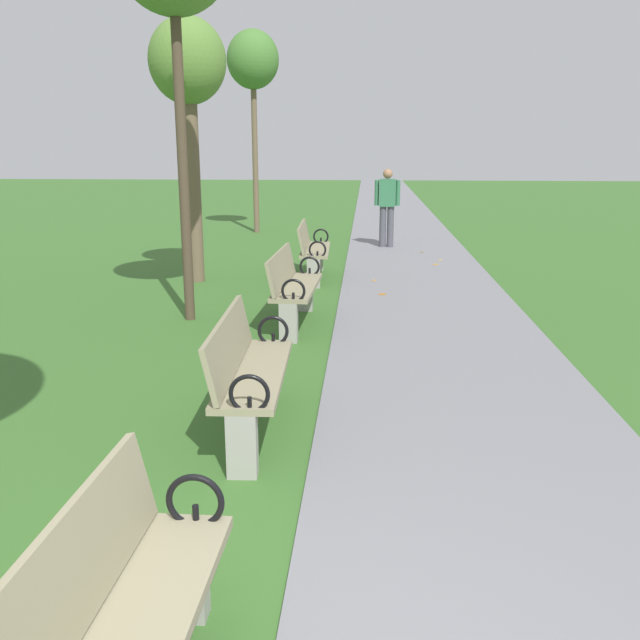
% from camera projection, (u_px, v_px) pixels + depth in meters
% --- Properties ---
extents(paved_walkway, '(2.44, 44.00, 0.02)m').
position_uv_depth(paved_walkway, '(396.00, 220.00, 19.62)').
color(paved_walkway, slate).
rests_on(paved_walkway, ground).
extents(park_bench_1, '(0.49, 1.61, 0.90)m').
position_uv_depth(park_bench_1, '(108.00, 638.00, 2.37)').
color(park_bench_1, gray).
rests_on(park_bench_1, ground).
extents(park_bench_2, '(0.53, 1.62, 0.90)m').
position_uv_depth(park_bench_2, '(248.00, 371.00, 5.15)').
color(park_bench_2, gray).
rests_on(park_bench_2, ground).
extents(park_bench_3, '(0.53, 1.62, 0.90)m').
position_uv_depth(park_bench_3, '(293.00, 286.00, 8.21)').
color(park_bench_3, gray).
rests_on(park_bench_3, ground).
extents(park_bench_4, '(0.52, 1.61, 0.90)m').
position_uv_depth(park_bench_4, '(312.00, 249.00, 11.08)').
color(park_bench_4, gray).
rests_on(park_bench_4, ground).
extents(tree_3, '(1.16, 1.16, 3.98)m').
position_uv_depth(tree_3, '(188.00, 72.00, 10.19)').
color(tree_3, brown).
rests_on(tree_3, ground).
extents(tree_4, '(1.23, 1.23, 4.73)m').
position_uv_depth(tree_4, '(253.00, 63.00, 16.02)').
color(tree_4, brown).
rests_on(tree_4, ground).
extents(pedestrian_walking, '(0.53, 0.22, 1.62)m').
position_uv_depth(pedestrian_walking, '(387.00, 204.00, 14.27)').
color(pedestrian_walking, '#4C4C56').
rests_on(pedestrian_walking, paved_walkway).
extents(scattered_leaves, '(3.71, 13.32, 0.02)m').
position_uv_depth(scattered_leaves, '(390.00, 324.00, 8.32)').
color(scattered_leaves, '#BC842D').
rests_on(scattered_leaves, ground).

